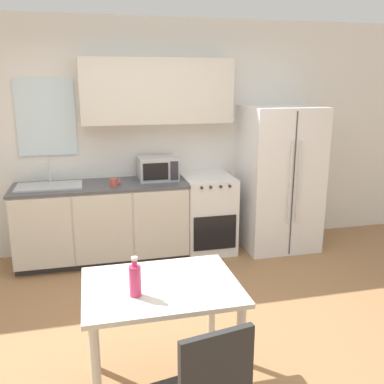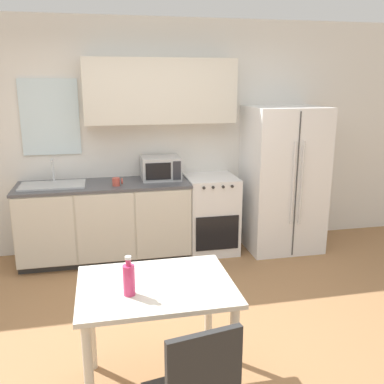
{
  "view_description": "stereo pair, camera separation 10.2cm",
  "coord_description": "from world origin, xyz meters",
  "px_view_note": "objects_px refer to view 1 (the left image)",
  "views": [
    {
      "loc": [
        -0.57,
        -3.07,
        2.01
      ],
      "look_at": [
        0.29,
        0.49,
        1.05
      ],
      "focal_mm": 40.0,
      "sensor_mm": 36.0,
      "label": 1
    },
    {
      "loc": [
        -0.48,
        -3.09,
        2.01
      ],
      "look_at": [
        0.29,
        0.49,
        1.05
      ],
      "focal_mm": 40.0,
      "sensor_mm": 36.0,
      "label": 2
    }
  ],
  "objects_px": {
    "oven_range": "(208,214)",
    "dining_table": "(161,303)",
    "microwave": "(158,168)",
    "refrigerator": "(279,178)",
    "coffee_mug": "(114,182)",
    "drink_bottle": "(135,280)"
  },
  "relations": [
    {
      "from": "microwave",
      "to": "coffee_mug",
      "type": "distance_m",
      "value": 0.57
    },
    {
      "from": "oven_range",
      "to": "dining_table",
      "type": "relative_size",
      "value": 0.94
    },
    {
      "from": "refrigerator",
      "to": "dining_table",
      "type": "xyz_separation_m",
      "value": [
        -1.83,
        -2.23,
        -0.22
      ]
    },
    {
      "from": "oven_range",
      "to": "dining_table",
      "type": "distance_m",
      "value": 2.49
    },
    {
      "from": "oven_range",
      "to": "drink_bottle",
      "type": "xyz_separation_m",
      "value": [
        -1.13,
        -2.4,
        0.42
      ]
    },
    {
      "from": "microwave",
      "to": "dining_table",
      "type": "bearing_deg",
      "value": -98.9
    },
    {
      "from": "refrigerator",
      "to": "drink_bottle",
      "type": "xyz_separation_m",
      "value": [
        -2.0,
        -2.33,
        0.01
      ]
    },
    {
      "from": "coffee_mug",
      "to": "drink_bottle",
      "type": "distance_m",
      "value": 2.26
    },
    {
      "from": "dining_table",
      "to": "drink_bottle",
      "type": "height_order",
      "value": "drink_bottle"
    },
    {
      "from": "coffee_mug",
      "to": "dining_table",
      "type": "bearing_deg",
      "value": -86.21
    },
    {
      "from": "refrigerator",
      "to": "coffee_mug",
      "type": "bearing_deg",
      "value": -177.86
    },
    {
      "from": "coffee_mug",
      "to": "drink_bottle",
      "type": "xyz_separation_m",
      "value": [
        -0.03,
        -2.26,
        -0.07
      ]
    },
    {
      "from": "refrigerator",
      "to": "coffee_mug",
      "type": "relative_size",
      "value": 14.97
    },
    {
      "from": "oven_range",
      "to": "microwave",
      "type": "height_order",
      "value": "microwave"
    },
    {
      "from": "microwave",
      "to": "dining_table",
      "type": "xyz_separation_m",
      "value": [
        -0.37,
        -2.38,
        -0.39
      ]
    },
    {
      "from": "microwave",
      "to": "drink_bottle",
      "type": "height_order",
      "value": "microwave"
    },
    {
      "from": "oven_range",
      "to": "dining_table",
      "type": "height_order",
      "value": "oven_range"
    },
    {
      "from": "microwave",
      "to": "drink_bottle",
      "type": "relative_size",
      "value": 1.79
    },
    {
      "from": "oven_range",
      "to": "microwave",
      "type": "relative_size",
      "value": 2.07
    },
    {
      "from": "refrigerator",
      "to": "drink_bottle",
      "type": "height_order",
      "value": "refrigerator"
    },
    {
      "from": "oven_range",
      "to": "coffee_mug",
      "type": "distance_m",
      "value": 1.21
    },
    {
      "from": "oven_range",
      "to": "microwave",
      "type": "xyz_separation_m",
      "value": [
        -0.58,
        0.09,
        0.57
      ]
    }
  ]
}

